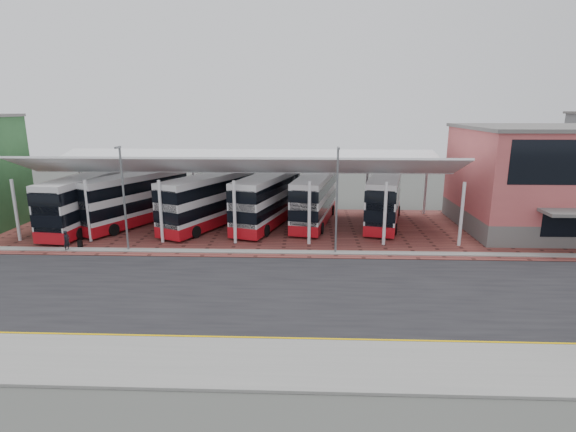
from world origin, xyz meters
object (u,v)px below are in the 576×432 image
Objects in this scene: bus_3 at (268,200)px; pedestrian at (67,241)px; terminal at (569,179)px; bus_1 at (134,200)px; bus_0 at (88,202)px; bus_4 at (315,199)px; bus_5 at (384,200)px; bus_2 at (209,201)px.

bus_3 is 7.36× the size of pedestrian.
terminal is 1.60× the size of bus_1.
bus_4 is at bearing 12.87° from bus_0.
terminal is at bearing 27.09° from bus_1.
bus_3 reaches higher than bus_5.
bus_0 is 10.87m from bus_2.
terminal is at bearing 8.86° from bus_5.
bus_3 is 1.02× the size of bus_5.
bus_0 is at bearing -149.27° from bus_2.
bus_2 is 5.36m from bus_3.
bus_1 is 1.00× the size of bus_4.
bus_0 is at bearing -162.10° from bus_4.
bus_1 is 0.99× the size of bus_2.
bus_5 is (23.34, 1.15, -0.06)m from bus_1.
bus_3 is 10.94m from bus_5.
pedestrian is at bearing -169.23° from terminal.
bus_4 is at bearing -166.31° from bus_5.
terminal reaches higher than pedestrian.
pedestrian is at bearing -79.24° from bus_1.
terminal is at bearing -66.92° from pedestrian.
bus_4 is 6.52m from bus_5.
bus_0 is 1.03× the size of bus_2.
bus_0 is 1.04× the size of bus_1.
bus_4 is at bearing -52.19° from pedestrian.
bus_4 is (-22.45, 1.23, -2.31)m from terminal.
bus_2 reaches higher than bus_5.
bus_3 is (-26.82, 0.34, -2.24)m from terminal.
bus_2 is (7.12, -0.41, 0.00)m from bus_1.
terminal is 39.33m from bus_1.
bus_3 is 4.46m from bus_4.
terminal is 11.49× the size of pedestrian.
terminal is at bearing 7.60° from bus_0.
terminal reaches higher than bus_1.
bus_5 reaches higher than pedestrian.
bus_4 is at bearing 31.07° from bus_1.
terminal is 1.60× the size of bus_5.
bus_0 reaches higher than bus_3.
bus_3 reaches higher than bus_4.
bus_0 is 27.16m from bus_5.
pedestrian is (-9.50, -7.63, -1.57)m from bus_2.
bus_2 reaches higher than bus_1.
bus_3 is at bearing -157.56° from bus_4.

